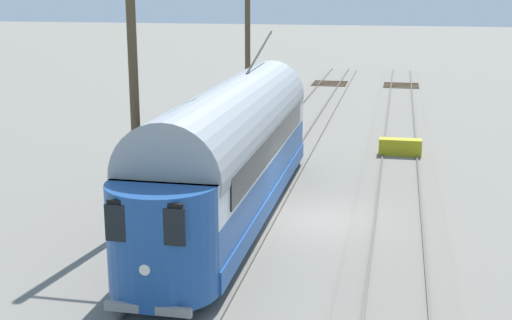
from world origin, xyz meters
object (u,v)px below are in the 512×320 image
object	(u,v)px
vintage_streetcar	(233,148)
catenary_pole_foreground	(249,51)
catenary_pole_mid_near	(137,98)
track_end_bumper	(400,148)

from	to	relation	value
vintage_streetcar	catenary_pole_foreground	size ratio (longest dim) A/B	2.12
vintage_streetcar	catenary_pole_mid_near	xyz separation A→B (m)	(2.63, 1.25, 1.67)
catenary_pole_mid_near	catenary_pole_foreground	bearing A→B (deg)	-90.00
vintage_streetcar	catenary_pole_foreground	bearing A→B (deg)	-79.85
vintage_streetcar	track_end_bumper	distance (m)	10.65
catenary_pole_foreground	track_end_bumper	size ratio (longest dim) A/B	4.17
catenary_pole_mid_near	track_end_bumper	xyz separation A→B (m)	(-7.81, -10.37, -3.52)
vintage_streetcar	catenary_pole_mid_near	bearing A→B (deg)	25.37
vintage_streetcar	catenary_pole_foreground	distance (m)	15.01
vintage_streetcar	catenary_pole_foreground	xyz separation A→B (m)	(2.63, -14.68, 1.67)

